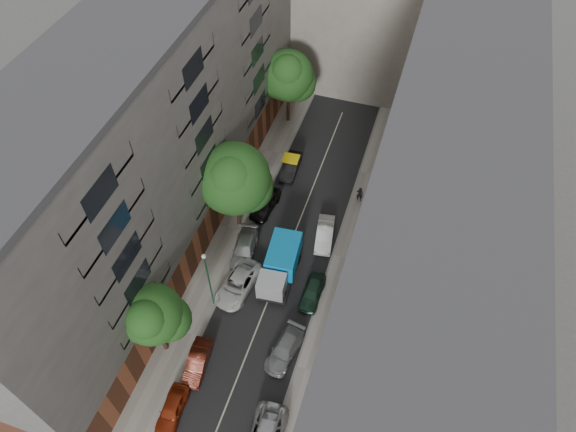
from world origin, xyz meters
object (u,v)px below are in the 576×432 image
at_px(tree_near, 153,317).
at_px(tree_mid, 235,181).
at_px(car_left_1, 197,362).
at_px(pedestrian, 360,194).
at_px(car_left_3, 244,249).
at_px(car_right_2, 312,292).
at_px(tree_far, 289,77).
at_px(car_left_0, 172,409).
at_px(tarp_truck, 280,265).
at_px(lamp_post, 208,275).
at_px(car_right_1, 285,349).
at_px(car_left_5, 291,166).
at_px(car_right_3, 325,234).
at_px(car_left_4, 265,203).
at_px(car_left_2, 238,284).

distance_m(tree_near, tree_mid, 13.53).
relative_size(car_left_1, pedestrian, 2.25).
relative_size(car_left_3, car_right_2, 1.22).
bearing_deg(tree_near, tree_far, 88.66).
relative_size(car_left_0, car_left_1, 0.95).
bearing_deg(car_left_3, tarp_truck, -25.94).
bearing_deg(lamp_post, car_right_1, -18.46).
xyz_separation_m(tarp_truck, car_right_2, (3.24, -1.22, -0.88)).
xyz_separation_m(car_left_0, car_left_5, (0.70, 26.00, 0.06)).
xyz_separation_m(car_right_3, tree_far, (-8.21, 14.76, 5.20)).
bearing_deg(tree_near, lamp_post, 69.02).
height_order(car_left_1, car_right_2, car_right_2).
relative_size(car_left_1, car_left_4, 0.92).
bearing_deg(lamp_post, car_left_0, -85.61).
bearing_deg(tree_far, tree_near, -91.34).
relative_size(tarp_truck, car_left_1, 1.59).
bearing_deg(tree_near, car_left_3, 76.73).
bearing_deg(tarp_truck, car_left_1, -114.14).
relative_size(car_left_4, tree_far, 0.49).
bearing_deg(car_left_5, lamp_post, -97.69).
xyz_separation_m(tree_far, pedestrian, (10.20, -9.26, -4.88)).
bearing_deg(car_left_1, tarp_truck, 64.24).
xyz_separation_m(car_right_2, lamp_post, (-7.62, -3.24, 3.72)).
relative_size(car_left_2, car_left_5, 1.24).
distance_m(car_left_5, car_right_1, 19.98).
height_order(car_left_0, tree_mid, tree_mid).
distance_m(car_left_3, tree_near, 11.84).
distance_m(car_left_0, pedestrian, 25.48).
distance_m(tree_far, pedestrian, 14.61).
distance_m(tarp_truck, car_left_3, 4.05).
distance_m(car_left_4, car_right_1, 15.01).
bearing_deg(pedestrian, car_left_3, 45.34).
distance_m(lamp_post, pedestrian, 17.75).
distance_m(tarp_truck, tree_near, 11.94).
height_order(tarp_truck, car_right_1, tarp_truck).
distance_m(car_right_1, car_right_3, 11.77).
bearing_deg(car_left_4, pedestrian, 30.74).
height_order(car_left_5, car_right_3, car_right_3).
relative_size(car_left_2, tree_far, 0.60).
relative_size(car_left_1, car_left_3, 0.83).
relative_size(car_right_3, pedestrian, 2.43).
xyz_separation_m(car_left_1, tree_mid, (-2.00, 13.90, 5.40)).
relative_size(car_right_1, car_right_2, 1.13).
bearing_deg(tarp_truck, car_left_0, -110.15).
relative_size(car_left_1, tree_far, 0.45).
height_order(tarp_truck, car_right_3, tarp_truck).
height_order(car_left_2, tree_mid, tree_mid).
xyz_separation_m(car_left_3, car_right_3, (6.40, 3.80, 0.01)).
relative_size(car_left_0, tree_near, 0.48).
relative_size(car_left_1, car_right_2, 1.01).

